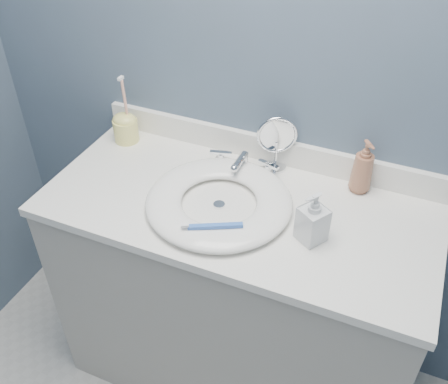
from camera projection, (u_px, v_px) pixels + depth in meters
The scene contains 12 objects.
back_wall at pixel (273, 72), 1.54m from camera, with size 2.20×0.02×2.40m, color slate.
vanity_cabinet at pixel (236, 299), 1.82m from camera, with size 1.20×0.55×0.85m, color #A9A39A.
countertop at pixel (238, 208), 1.55m from camera, with size 1.22×0.57×0.03m, color white.
backsplash at pixel (267, 149), 1.70m from camera, with size 1.22×0.02×0.09m, color white.
basin at pixel (219, 201), 1.52m from camera, with size 0.45×0.45×0.04m, color white, non-canonical shape.
drain at pixel (219, 205), 1.53m from camera, with size 0.04×0.04×0.01m, color silver.
faucet at pixel (243, 164), 1.66m from camera, with size 0.25×0.13×0.07m.
makeup_mirror at pixel (277, 141), 1.62m from camera, with size 0.13×0.08×0.20m.
soap_bottle_amber at pixel (363, 167), 1.54m from camera, with size 0.07×0.07×0.18m, color #975F44.
soap_bottle_clear at pixel (313, 217), 1.37m from camera, with size 0.07×0.07×0.16m, color silver.
toothbrush_holder at pixel (125, 126), 1.79m from camera, with size 0.09×0.09×0.26m.
toothbrush_lying at pixel (213, 226), 1.40m from camera, with size 0.16×0.09×0.02m.
Camera 1 is at (0.43, -0.12, 1.87)m, focal length 40.00 mm.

